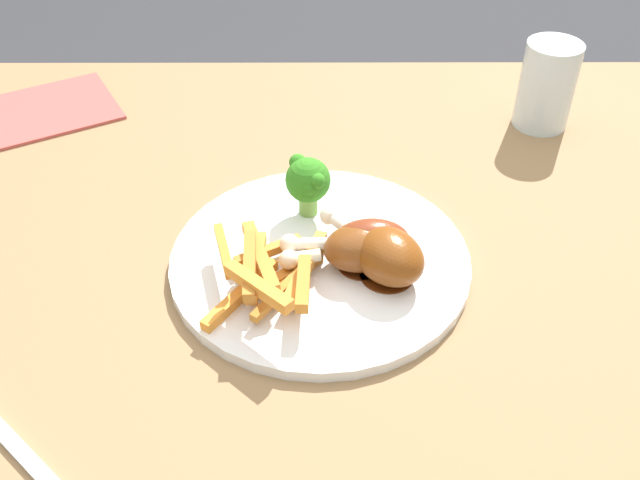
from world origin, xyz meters
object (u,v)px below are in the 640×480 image
at_px(chicken_drumstick_extra, 365,242).
at_px(chicken_drumstick_far, 358,248).
at_px(dinner_plate, 320,260).
at_px(carrot_fries_pile, 271,272).
at_px(chicken_drumstick_near, 385,254).
at_px(dining_table, 293,337).
at_px(broccoli_floret_front, 308,181).
at_px(water_glass, 547,85).
at_px(fork, 2,432).

bearing_deg(chicken_drumstick_extra, chicken_drumstick_far, 50.23).
bearing_deg(dinner_plate, chicken_drumstick_extra, 172.58).
distance_m(carrot_fries_pile, chicken_drumstick_extra, 0.10).
xyz_separation_m(chicken_drumstick_near, chicken_drumstick_far, (0.02, -0.01, -0.00)).
xyz_separation_m(dining_table, chicken_drumstick_far, (-0.07, 0.01, 0.13)).
xyz_separation_m(broccoli_floret_front, water_glass, (-0.29, -0.20, 0.00)).
relative_size(carrot_fries_pile, fork, 0.71).
height_order(broccoli_floret_front, carrot_fries_pile, broccoli_floret_front).
height_order(carrot_fries_pile, chicken_drumstick_near, same).
bearing_deg(water_glass, chicken_drumstick_far, 49.13).
distance_m(dinner_plate, carrot_fries_pile, 0.07).
bearing_deg(chicken_drumstick_near, fork, 28.99).
height_order(carrot_fries_pile, chicken_drumstick_far, carrot_fries_pile).
distance_m(broccoli_floret_front, chicken_drumstick_far, 0.10).
bearing_deg(carrot_fries_pile, chicken_drumstick_extra, -156.28).
height_order(dining_table, chicken_drumstick_far, chicken_drumstick_far).
xyz_separation_m(dining_table, broccoli_floret_front, (-0.02, -0.08, 0.15)).
bearing_deg(broccoli_floret_front, chicken_drumstick_extra, 126.55).
distance_m(dining_table, water_glass, 0.44).
bearing_deg(dining_table, chicken_drumstick_extra, -179.11).
height_order(dining_table, carrot_fries_pile, carrot_fries_pile).
distance_m(broccoli_floret_front, water_glass, 0.35).
xyz_separation_m(broccoli_floret_front, fork, (0.24, 0.27, -0.05)).
xyz_separation_m(chicken_drumstick_near, water_glass, (-0.22, -0.29, 0.02)).
bearing_deg(dinner_plate, water_glass, -136.23).
bearing_deg(chicken_drumstick_far, chicken_drumstick_extra, -129.77).
xyz_separation_m(fork, water_glass, (-0.53, -0.46, 0.05)).
bearing_deg(water_glass, broccoli_floret_front, 34.27).
relative_size(broccoli_floret_front, chicken_drumstick_far, 0.52).
bearing_deg(chicken_drumstick_near, chicken_drumstick_far, -25.08).
xyz_separation_m(dinner_plate, carrot_fries_pile, (0.05, 0.04, 0.03)).
height_order(chicken_drumstick_far, water_glass, water_glass).
bearing_deg(water_glass, dinner_plate, 43.77).
relative_size(dinner_plate, chicken_drumstick_extra, 2.26).
height_order(chicken_drumstick_extra, water_glass, water_glass).
bearing_deg(broccoli_floret_front, carrot_fries_pile, 73.90).
bearing_deg(dinner_plate, dining_table, 12.98).
bearing_deg(water_glass, fork, 41.34).
bearing_deg(chicken_drumstick_extra, chicken_drumstick_near, 132.42).
distance_m(chicken_drumstick_extra, fork, 0.35).
bearing_deg(fork, chicken_drumstick_extra, 74.68).
bearing_deg(carrot_fries_pile, chicken_drumstick_near, -169.78).
xyz_separation_m(dinner_plate, water_glass, (-0.28, -0.27, 0.05)).
xyz_separation_m(broccoli_floret_front, chicken_drumstick_far, (-0.05, 0.08, -0.02)).
relative_size(chicken_drumstick_far, chicken_drumstick_extra, 0.95).
height_order(dinner_plate, carrot_fries_pile, carrot_fries_pile).
bearing_deg(carrot_fries_pile, broccoli_floret_front, -106.10).
height_order(chicken_drumstick_far, fork, chicken_drumstick_far).
bearing_deg(carrot_fries_pile, dinner_plate, -135.57).
relative_size(dining_table, broccoli_floret_front, 17.09).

